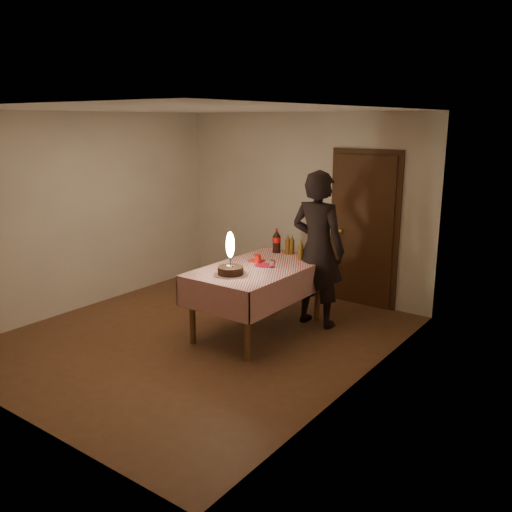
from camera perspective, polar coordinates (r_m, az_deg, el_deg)
name	(u,v)px	position (r m, az deg, el deg)	size (l,w,h in m)	color
ground	(200,337)	(6.50, -5.92, -8.46)	(4.00, 4.50, 0.01)	brown
room_shell	(203,197)	(6.10, -5.60, 6.20)	(4.04, 4.54, 2.62)	beige
dining_table	(258,275)	(6.40, 0.26, -2.02)	(1.02, 1.72, 0.82)	brown
birthday_cake	(230,265)	(6.01, -2.70, -0.92)	(0.36, 0.36, 0.49)	white
red_plate	(264,265)	(6.40, 0.86, -0.99)	(0.22, 0.22, 0.01)	red
red_cup	(258,259)	(6.52, 0.17, -0.28)	(0.08, 0.08, 0.10)	red
clear_cup	(272,264)	(6.31, 1.72, -0.84)	(0.07, 0.07, 0.09)	white
napkin_stack	(257,261)	(6.58, 0.05, -0.52)	(0.15, 0.15, 0.02)	red
cola_bottle	(277,241)	(7.01, 2.18, 1.59)	(0.10, 0.10, 0.32)	black
amber_bottle_left	(288,245)	(6.94, 3.38, 1.15)	(0.06, 0.06, 0.26)	#56370E
amber_bottle_right	(301,251)	(6.66, 4.73, 0.57)	(0.06, 0.06, 0.26)	#56370E
amber_bottle_mid	(292,245)	(6.93, 3.80, 1.14)	(0.06, 0.06, 0.26)	#56370E
photographer	(318,249)	(6.62, 6.51, 0.72)	(0.70, 0.48, 1.92)	black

